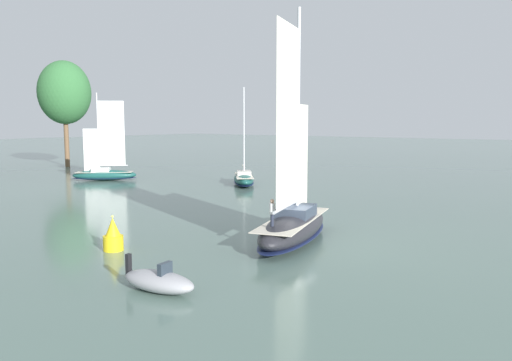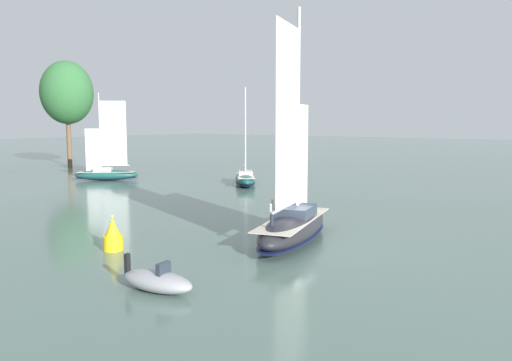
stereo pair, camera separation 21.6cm
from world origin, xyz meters
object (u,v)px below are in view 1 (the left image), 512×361
Objects in this scene: sailboat_moored_far_slip at (244,178)px; channel_buoy at (113,236)px; tree_shore_left at (64,93)px; sailboat_moored_near_marina at (104,173)px; motor_tender at (158,281)px; sailboat_main at (293,223)px.

sailboat_moored_far_slip is 5.43× the size of channel_buoy.
tree_shore_left reaches higher than channel_buoy.
sailboat_moored_near_marina is at bearing 112.79° from sailboat_moored_far_slip.
motor_tender is 1.88× the size of channel_buoy.
sailboat_moored_far_slip is at bearing -67.21° from sailboat_moored_near_marina.
sailboat_moored_near_marina is 37.26m from channel_buoy.
tree_shore_left is at bearing 59.54° from channel_buoy.
motor_tender is at bearing -123.73° from sailboat_moored_near_marina.
motor_tender is at bearing -119.66° from tree_shore_left.
channel_buoy is (-21.86, -30.17, -0.07)m from sailboat_moored_near_marina.
sailboat_moored_far_slip is (7.31, -17.39, -0.13)m from sailboat_moored_near_marina.
sailboat_moored_far_slip is at bearing -91.78° from tree_shore_left.
tree_shore_left is 69.24m from motor_tender.
channel_buoy is at bearing -156.34° from sailboat_moored_far_slip.
tree_shore_left reaches higher than motor_tender.
tree_shore_left is 8.23× the size of channel_buoy.
sailboat_moored_far_slip is at bearing 32.08° from motor_tender.
sailboat_moored_far_slip reaches higher than motor_tender.
sailboat_main is 3.67× the size of motor_tender.
sailboat_moored_near_marina is at bearing 56.27° from motor_tender.
sailboat_moored_far_slip is (-1.21, -38.87, -11.61)m from tree_shore_left.
sailboat_main is at bearing 0.89° from motor_tender.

